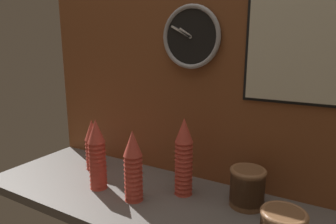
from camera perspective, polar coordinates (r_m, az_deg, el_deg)
The scene contains 9 objects.
ground_plane at distance 130.02cm, azimuth -1.81°, elevation -16.63°, with size 160.00×56.00×4.00cm, color slate.
wall_tiled_back at distance 136.60cm, azimuth 3.98°, elevation 8.86°, with size 160.00×3.00×105.00cm.
cup_stack_center_right at distance 124.76cm, azimuth 3.03°, elevation -8.53°, with size 7.60×7.60×33.05cm.
cup_stack_left at distance 155.16cm, azimuth -14.14°, elevation -6.05°, with size 7.60×7.60×25.44cm.
cup_stack_center_left at distance 133.41cm, azimuth -13.34°, elevation -7.86°, with size 7.60×7.60×31.15cm.
cup_stack_center at distance 121.48cm, azimuth -6.65°, elevation -10.19°, with size 7.60×7.60×29.24cm.
bowl_stack_right at distance 123.32cm, azimuth 14.86°, elevation -13.55°, with size 14.01×14.01×15.38cm.
wall_clock at distance 132.51cm, azimuth 4.42°, elevation 14.06°, with size 27.19×2.70×27.19cm.
menu_board at distance 121.43cm, azimuth 23.44°, elevation 15.65°, with size 36.46×1.32×60.94cm.
Camera 1 is at (60.14, -95.77, 62.15)cm, focal length 32.00 mm.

